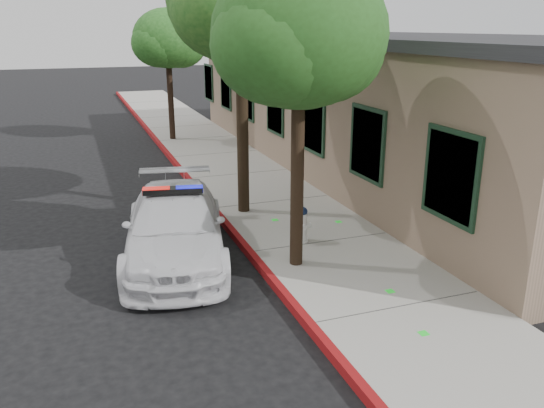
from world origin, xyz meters
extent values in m
plane|color=black|center=(0.00, 0.00, 0.00)|extent=(120.00, 120.00, 0.00)
cube|color=#9C998E|center=(1.60, 3.00, 0.07)|extent=(3.20, 60.00, 0.15)
cube|color=maroon|center=(0.06, 3.00, 0.08)|extent=(0.14, 60.00, 0.16)
cube|color=#887059|center=(6.70, 9.00, 2.00)|extent=(7.00, 20.00, 4.00)
cube|color=black|center=(6.70, 9.00, 4.12)|extent=(7.30, 20.30, 0.24)
cube|color=black|center=(3.17, 1.00, 1.95)|extent=(0.08, 1.48, 1.68)
cube|color=black|center=(3.17, 4.00, 1.95)|extent=(0.08, 1.48, 1.68)
cube|color=black|center=(3.17, 7.00, 1.95)|extent=(0.08, 1.48, 1.68)
cube|color=black|center=(3.17, 10.00, 1.95)|extent=(0.08, 1.48, 1.68)
cube|color=black|center=(3.17, 13.00, 1.95)|extent=(0.08, 1.48, 1.68)
cube|color=black|center=(3.17, 16.00, 1.95)|extent=(0.08, 1.48, 1.68)
cube|color=black|center=(3.17, 19.00, 1.95)|extent=(0.08, 1.48, 1.68)
imported|color=silver|center=(-1.36, 3.53, 0.69)|extent=(2.81, 5.05, 1.38)
cube|color=black|center=(-1.36, 3.53, 1.44)|extent=(1.23, 0.50, 0.10)
cube|color=red|center=(-1.67, 3.59, 1.45)|extent=(0.56, 0.33, 0.11)
cube|color=#0B0CC4|center=(-1.04, 3.47, 1.45)|extent=(0.56, 0.33, 0.11)
cylinder|color=silver|center=(1.22, 3.19, 0.18)|extent=(0.33, 0.33, 0.06)
cylinder|color=silver|center=(1.22, 3.19, 0.47)|extent=(0.27, 0.27, 0.53)
cylinder|color=silver|center=(1.22, 3.19, 0.76)|extent=(0.31, 0.31, 0.04)
ellipsoid|color=#0F1B39|center=(1.22, 3.19, 0.81)|extent=(0.28, 0.28, 0.21)
cylinder|color=#0F1B39|center=(1.22, 3.19, 0.91)|extent=(0.07, 0.07, 0.06)
cylinder|color=silver|center=(1.06, 3.21, 0.50)|extent=(0.13, 0.12, 0.11)
cylinder|color=silver|center=(1.39, 3.17, 0.50)|extent=(0.13, 0.12, 0.11)
cylinder|color=silver|center=(1.20, 3.03, 0.52)|extent=(0.15, 0.13, 0.13)
cylinder|color=black|center=(0.70, 2.17, 1.84)|extent=(0.24, 0.24, 3.39)
ellipsoid|color=#214C17|center=(0.70, 2.17, 4.38)|extent=(3.01, 3.01, 2.56)
ellipsoid|color=#214C17|center=(1.21, 2.38, 4.10)|extent=(2.26, 2.26, 1.92)
ellipsoid|color=#214C17|center=(0.29, 1.94, 4.19)|extent=(2.35, 2.35, 2.00)
cylinder|color=black|center=(0.70, 5.56, 2.12)|extent=(0.28, 0.28, 3.94)
ellipsoid|color=#1B4E18|center=(0.70, 5.56, 5.05)|extent=(3.30, 3.30, 2.81)
ellipsoid|color=#1B4E18|center=(1.03, 5.97, 4.73)|extent=(2.66, 2.66, 2.26)
ellipsoid|color=#1B4E18|center=(0.34, 5.24, 4.83)|extent=(2.56, 2.56, 2.17)
cylinder|color=black|center=(0.70, 15.27, 1.70)|extent=(0.23, 0.23, 3.09)
ellipsoid|color=#1C4E18|center=(0.70, 15.27, 4.04)|extent=(2.65, 2.65, 2.25)
ellipsoid|color=#1C4E18|center=(1.18, 15.29, 3.77)|extent=(2.03, 2.03, 1.73)
ellipsoid|color=#1C4E18|center=(0.36, 15.11, 3.86)|extent=(2.12, 2.12, 1.80)
camera|label=1|loc=(-3.07, -6.84, 4.50)|focal=36.48mm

